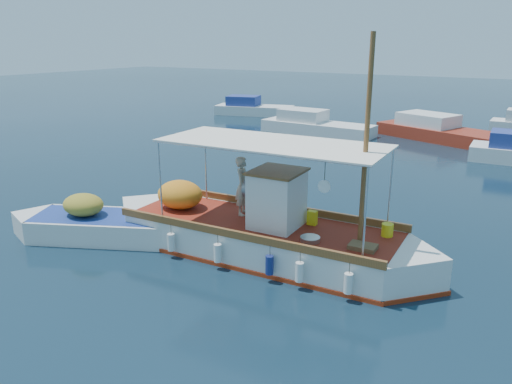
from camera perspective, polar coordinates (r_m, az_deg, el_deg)
The scene contains 6 objects.
ground at distance 15.36m, azimuth 3.73°, elevation -6.91°, with size 160.00×160.00×0.00m, color black.
fishing_caique at distance 15.08m, azimuth 0.28°, elevation -4.94°, with size 10.87×3.33×6.64m.
dinghy at distance 17.01m, azimuth -16.50°, elevation -3.91°, with size 6.24×3.77×1.67m.
bg_boat_nw at distance 34.85m, azimuth 6.68°, elevation 7.46°, with size 7.88×2.89×1.80m.
bg_boat_n at distance 34.42m, azimuth 20.36°, elevation 6.39°, with size 9.16×5.80×1.80m.
bg_boat_far_w at distance 43.46m, azimuth -0.45°, elevation 9.46°, with size 6.91×3.89×1.80m.
Camera 1 is at (6.35, -12.52, 6.23)m, focal length 35.00 mm.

